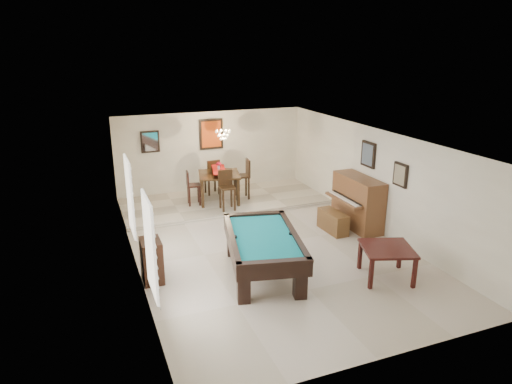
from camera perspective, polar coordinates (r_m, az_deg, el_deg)
ground_plane at (r=10.98m, az=1.15°, el=-6.67°), size 6.00×9.00×0.02m
wall_back at (r=14.61m, az=-5.60°, el=4.93°), size 6.00×0.04×2.60m
wall_front at (r=6.90m, az=15.93°, el=-10.96°), size 6.00×0.04×2.60m
wall_left at (r=9.81m, az=-15.23°, el=-2.12°), size 0.04×9.00×2.60m
wall_right at (r=11.93m, az=14.63°, el=1.47°), size 0.04×9.00×2.60m
ceiling at (r=10.18m, az=1.24°, el=6.82°), size 6.00×9.00×0.04m
dining_step at (r=13.80m, az=-4.01°, el=-1.17°), size 6.00×2.50×0.12m
window_left_front at (r=7.74m, az=-13.12°, el=-6.62°), size 0.06×1.00×1.70m
window_left_rear at (r=10.35m, az=-15.50°, el=-0.52°), size 0.06×1.00×1.70m
pool_table at (r=9.48m, az=0.89°, el=-7.90°), size 1.92×2.81×0.86m
square_table at (r=9.74m, az=15.96°, el=-8.49°), size 1.25×1.25×0.68m
upright_piano at (r=12.03m, az=11.96°, el=-1.33°), size 0.91×1.62×1.35m
piano_bench at (r=11.81m, az=9.59°, el=-3.67°), size 0.41×0.97×0.53m
apothecary_chest at (r=9.45m, az=-12.90°, el=-8.37°), size 0.39×0.59×0.88m
dining_table at (r=13.50m, az=-4.62°, el=0.82°), size 1.41×1.41×0.97m
flower_vase at (r=13.33m, az=-4.68°, el=3.30°), size 0.16×0.16×0.23m
dining_chair_south at (r=12.77m, az=-3.61°, el=0.18°), size 0.43×0.43×1.11m
dining_chair_north at (r=14.21m, az=-5.56°, el=1.95°), size 0.45×0.45×1.11m
dining_chair_west at (r=13.30m, az=-7.79°, el=0.52°), size 0.42×0.42×1.00m
dining_chair_east at (r=13.71m, az=-1.81°, el=1.63°), size 0.49×0.49×1.20m
chandelier at (r=13.21m, az=-4.15°, el=7.57°), size 0.44×0.44×0.60m
back_painting at (r=14.46m, az=-5.63°, el=7.21°), size 0.75×0.06×0.95m
back_mirror at (r=14.09m, az=-13.11°, el=6.14°), size 0.55×0.06×0.65m
right_picture_upper at (r=12.00m, az=13.86°, el=4.58°), size 0.06×0.55×0.65m
right_picture_lower at (r=11.04m, az=17.61°, el=2.06°), size 0.06×0.45×0.55m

